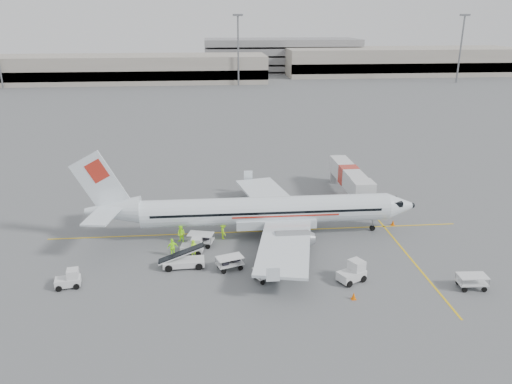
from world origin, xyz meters
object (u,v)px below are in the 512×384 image
Objects in this scene: aircraft at (267,193)px; belt_loader at (183,254)px; jet_bridge at (348,181)px; tug_aft at (67,279)px; tug_fore at (352,272)px; tug_mid at (192,246)px.

aircraft is 11.12m from belt_loader.
aircraft is 16.32m from jet_bridge.
jet_bridge is 2.97× the size of belt_loader.
belt_loader reaches higher than tug_aft.
tug_fore is (6.30, -10.47, -3.78)m from aircraft.
belt_loader is 2.43× the size of tug_aft.
belt_loader is at bearing 137.69° from tug_fore.
aircraft is 6.77× the size of belt_loader.
jet_bridge reaches higher than tug_mid.
tug_mid is (-7.74, -3.72, -3.89)m from aircraft.
tug_mid is (-14.04, 6.75, -0.11)m from tug_fore.
jet_bridge is 6.22× the size of tug_fore.
tug_fore is 24.47m from tug_aft.
jet_bridge reaches higher than belt_loader.
tug_aft is (-18.14, -9.19, -3.91)m from aircraft.
tug_mid is at bearing 127.22° from tug_fore.
tug_fore is at bearing -16.83° from tug_mid.
aircraft reaches higher than tug_mid.
jet_bridge is 7.22× the size of tug_aft.
tug_mid is 1.02× the size of tug_aft.
tug_mid is at bearing 18.62° from tug_aft.
aircraft is 2.28× the size of jet_bridge.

